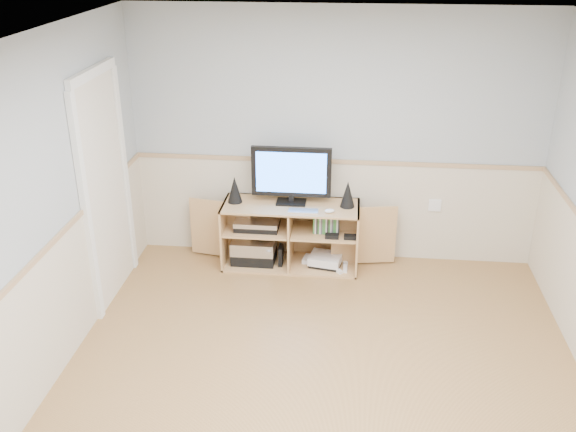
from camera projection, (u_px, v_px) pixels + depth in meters
The scene contains 11 objects.
room at pixel (315, 239), 4.29m from camera, with size 4.04×4.54×2.54m.
media_cabinet at pixel (291, 232), 6.41m from camera, with size 2.09×0.50×0.65m.
monitor at pixel (291, 174), 6.14m from camera, with size 0.77×0.18×0.57m.
speaker_left at pixel (235, 189), 6.24m from camera, with size 0.14×0.14×0.26m, color black.
speaker_right at pixel (348, 194), 6.14m from camera, with size 0.14×0.14×0.26m, color black.
keyboard at pixel (303, 211), 6.09m from camera, with size 0.28×0.11×0.01m, color silver.
mouse at pixel (330, 211), 6.06m from camera, with size 0.10×0.06×0.04m, color white.
av_components at pixel (255, 243), 6.44m from camera, with size 0.52×0.32×0.47m.
game_consoles at pixel (324, 260), 6.42m from camera, with size 0.46×0.31×0.11m.
game_cases at pixel (327, 223), 6.24m from camera, with size 0.26×0.14×0.19m, color #3F8C3F.
wall_outlet at pixel (435, 205), 6.35m from camera, with size 0.12×0.03×0.12m, color white.
Camera 1 is at (0.16, -3.72, 3.13)m, focal length 40.00 mm.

